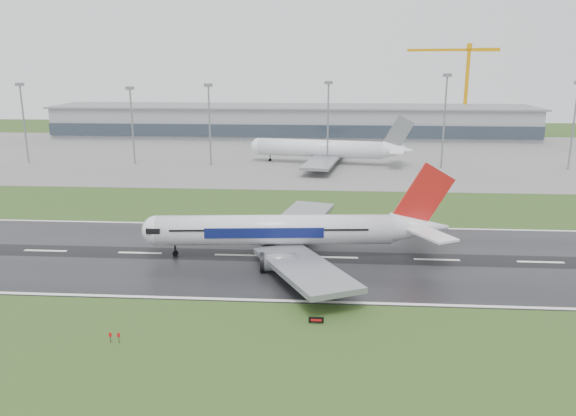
{
  "coord_description": "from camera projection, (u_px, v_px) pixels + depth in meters",
  "views": [
    {
      "loc": [
        17.81,
        -107.73,
        38.4
      ],
      "look_at": [
        9.62,
        12.0,
        7.0
      ],
      "focal_mm": 35.39,
      "sensor_mm": 36.0,
      "label": 1
    }
  ],
  "objects": [
    {
      "name": "ground",
      "position": [
        237.0,
        255.0,
        114.87
      ],
      "size": [
        520.0,
        520.0,
        0.0
      ],
      "primitive_type": "plane",
      "color": "#294519",
      "rests_on": "ground"
    },
    {
      "name": "runway",
      "position": [
        237.0,
        255.0,
        114.86
      ],
      "size": [
        400.0,
        45.0,
        0.1
      ],
      "primitive_type": "cube",
      "color": "black",
      "rests_on": "ground"
    },
    {
      "name": "parked_airliner",
      "position": [
        327.0,
        139.0,
        214.03
      ],
      "size": [
        71.4,
        67.82,
        18.41
      ],
      "primitive_type": null,
      "rotation": [
        0.0,
        0.0,
        -0.16
      ],
      "color": "white",
      "rests_on": "apron"
    },
    {
      "name": "tower_crane",
      "position": [
        466.0,
        90.0,
        296.09
      ],
      "size": [
        44.63,
        20.26,
        46.39
      ],
      "primitive_type": null,
      "rotation": [
        0.0,
        0.0,
        -0.39
      ],
      "color": "orange",
      "rests_on": "ground"
    },
    {
      "name": "floodmast_5",
      "position": [
        573.0,
        128.0,
        200.65
      ],
      "size": [
        0.64,
        0.64,
        30.14
      ],
      "primitive_type": "cylinder",
      "color": "gray",
      "rests_on": "ground"
    },
    {
      "name": "terminal",
      "position": [
        292.0,
        122.0,
        291.53
      ],
      "size": [
        240.0,
        36.0,
        15.0
      ],
      "primitive_type": "cube",
      "color": "gray",
      "rests_on": "ground"
    },
    {
      "name": "apron",
      "position": [
        283.0,
        155.0,
        235.51
      ],
      "size": [
        400.0,
        130.0,
        0.08
      ],
      "primitive_type": "cube",
      "color": "slate",
      "rests_on": "ground"
    },
    {
      "name": "floodmast_4",
      "position": [
        444.0,
        123.0,
        203.32
      ],
      "size": [
        0.64,
        0.64,
        32.61
      ],
      "primitive_type": "cylinder",
      "color": "gray",
      "rests_on": "ground"
    },
    {
      "name": "floodmast_1",
      "position": [
        132.0,
        128.0,
        211.48
      ],
      "size": [
        0.64,
        0.64,
        27.77
      ],
      "primitive_type": "cylinder",
      "color": "gray",
      "rests_on": "ground"
    },
    {
      "name": "main_airliner",
      "position": [
        296.0,
        212.0,
        112.59
      ],
      "size": [
        66.12,
        63.46,
        18.1
      ],
      "primitive_type": null,
      "rotation": [
        0.0,
        0.0,
        0.09
      ],
      "color": "silver",
      "rests_on": "runway"
    },
    {
      "name": "floodmast_0",
      "position": [
        24.0,
        125.0,
        214.07
      ],
      "size": [
        0.64,
        0.64,
        29.02
      ],
      "primitive_type": "cylinder",
      "color": "gray",
      "rests_on": "ground"
    },
    {
      "name": "runway_sign",
      "position": [
        316.0,
        320.0,
        85.13
      ],
      "size": [
        2.31,
        0.35,
        1.04
      ],
      "primitive_type": null,
      "rotation": [
        0.0,
        0.0,
        -0.04
      ],
      "color": "black",
      "rests_on": "ground"
    },
    {
      "name": "floodmast_3",
      "position": [
        328.0,
        126.0,
        206.4
      ],
      "size": [
        0.64,
        0.64,
        29.91
      ],
      "primitive_type": "cylinder",
      "color": "gray",
      "rests_on": "ground"
    },
    {
      "name": "floodmast_2",
      "position": [
        210.0,
        127.0,
        209.41
      ],
      "size": [
        0.64,
        0.64,
        28.93
      ],
      "primitive_type": "cylinder",
      "color": "gray",
      "rests_on": "ground"
    }
  ]
}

